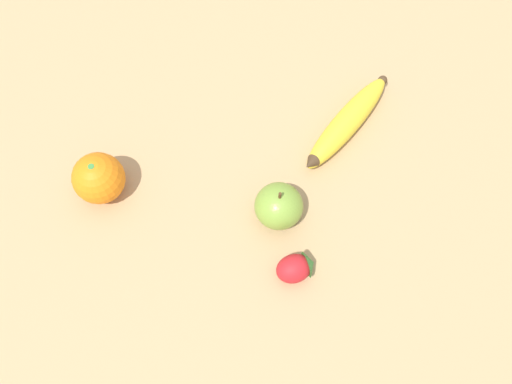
{
  "coord_description": "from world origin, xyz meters",
  "views": [
    {
      "loc": [
        0.01,
        0.45,
        0.71
      ],
      "look_at": [
        0.01,
        0.14,
        0.03
      ],
      "focal_mm": 35.0,
      "sensor_mm": 36.0,
      "label": 1
    }
  ],
  "objects_px": {
    "banana": "(347,122)",
    "apple": "(279,206)",
    "strawberry": "(296,268)",
    "orange": "(99,178)"
  },
  "relations": [
    {
      "from": "banana",
      "to": "apple",
      "type": "bearing_deg",
      "value": 2.01
    },
    {
      "from": "banana",
      "to": "strawberry",
      "type": "relative_size",
      "value": 2.95
    },
    {
      "from": "strawberry",
      "to": "apple",
      "type": "xyz_separation_m",
      "value": [
        0.02,
        -0.09,
        0.01
      ]
    },
    {
      "from": "orange",
      "to": "apple",
      "type": "distance_m",
      "value": 0.27
    },
    {
      "from": "orange",
      "to": "strawberry",
      "type": "distance_m",
      "value": 0.32
    },
    {
      "from": "apple",
      "to": "orange",
      "type": "bearing_deg",
      "value": -10.05
    },
    {
      "from": "strawberry",
      "to": "apple",
      "type": "height_order",
      "value": "apple"
    },
    {
      "from": "banana",
      "to": "strawberry",
      "type": "xyz_separation_m",
      "value": [
        0.09,
        0.24,
        0.0
      ]
    },
    {
      "from": "banana",
      "to": "orange",
      "type": "height_order",
      "value": "orange"
    },
    {
      "from": "orange",
      "to": "apple",
      "type": "bearing_deg",
      "value": 169.95
    }
  ]
}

